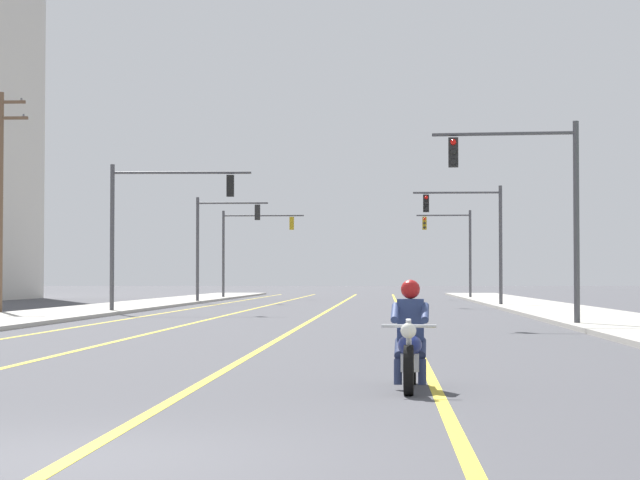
{
  "coord_description": "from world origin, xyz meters",
  "views": [
    {
      "loc": [
        2.65,
        -9.45,
        1.49
      ],
      "look_at": [
        1.19,
        16.82,
        2.33
      ],
      "focal_mm": 65.85,
      "sensor_mm": 36.0,
      "label": 1
    }
  ],
  "objects_px": {
    "motorcycle_with_rider": "(410,345)",
    "traffic_signal_near_right": "(535,192)",
    "utility_pole_left_near": "(0,194)",
    "traffic_signal_far_left": "(247,240)",
    "traffic_signal_far_right": "(455,241)",
    "traffic_signal_near_left": "(153,213)",
    "traffic_signal_mid_right": "(475,227)",
    "traffic_signal_mid_left": "(218,234)"
  },
  "relations": [
    {
      "from": "traffic_signal_near_right",
      "to": "traffic_signal_mid_right",
      "type": "distance_m",
      "value": 24.68
    },
    {
      "from": "traffic_signal_mid_right",
      "to": "traffic_signal_near_right",
      "type": "bearing_deg",
      "value": -90.26
    },
    {
      "from": "traffic_signal_near_right",
      "to": "traffic_signal_far_left",
      "type": "height_order",
      "value": "same"
    },
    {
      "from": "traffic_signal_mid_right",
      "to": "traffic_signal_mid_left",
      "type": "height_order",
      "value": "same"
    },
    {
      "from": "traffic_signal_near_right",
      "to": "traffic_signal_mid_right",
      "type": "xyz_separation_m",
      "value": [
        0.11,
        24.68,
        0.01
      ]
    },
    {
      "from": "utility_pole_left_near",
      "to": "traffic_signal_far_right",
      "type": "bearing_deg",
      "value": 60.24
    },
    {
      "from": "motorcycle_with_rider",
      "to": "utility_pole_left_near",
      "type": "bearing_deg",
      "value": 117.3
    },
    {
      "from": "traffic_signal_mid_left",
      "to": "traffic_signal_near_left",
      "type": "bearing_deg",
      "value": -89.51
    },
    {
      "from": "traffic_signal_near_left",
      "to": "traffic_signal_mid_right",
      "type": "relative_size",
      "value": 1.0
    },
    {
      "from": "utility_pole_left_near",
      "to": "traffic_signal_near_left",
      "type": "bearing_deg",
      "value": 15.85
    },
    {
      "from": "motorcycle_with_rider",
      "to": "traffic_signal_mid_left",
      "type": "bearing_deg",
      "value": 100.94
    },
    {
      "from": "traffic_signal_near_left",
      "to": "traffic_signal_mid_left",
      "type": "relative_size",
      "value": 1.0
    },
    {
      "from": "traffic_signal_far_right",
      "to": "traffic_signal_far_left",
      "type": "xyz_separation_m",
      "value": [
        -14.56,
        -0.26,
        0.12
      ]
    },
    {
      "from": "traffic_signal_near_left",
      "to": "traffic_signal_far_left",
      "type": "distance_m",
      "value": 33.76
    },
    {
      "from": "traffic_signal_near_left",
      "to": "traffic_signal_far_left",
      "type": "relative_size",
      "value": 1.0
    },
    {
      "from": "motorcycle_with_rider",
      "to": "traffic_signal_near_left",
      "type": "height_order",
      "value": "traffic_signal_near_left"
    },
    {
      "from": "traffic_signal_mid_right",
      "to": "utility_pole_left_near",
      "type": "distance_m",
      "value": 24.44
    },
    {
      "from": "utility_pole_left_near",
      "to": "motorcycle_with_rider",
      "type": "bearing_deg",
      "value": -62.7
    },
    {
      "from": "motorcycle_with_rider",
      "to": "traffic_signal_mid_left",
      "type": "distance_m",
      "value": 53.37
    },
    {
      "from": "traffic_signal_near_right",
      "to": "traffic_signal_mid_left",
      "type": "relative_size",
      "value": 1.0
    },
    {
      "from": "traffic_signal_mid_left",
      "to": "traffic_signal_far_left",
      "type": "distance_m",
      "value": 13.9
    },
    {
      "from": "traffic_signal_near_left",
      "to": "traffic_signal_far_right",
      "type": "bearing_deg",
      "value": 66.94
    },
    {
      "from": "traffic_signal_mid_right",
      "to": "traffic_signal_far_left",
      "type": "distance_m",
      "value": 25.94
    },
    {
      "from": "traffic_signal_near_right",
      "to": "utility_pole_left_near",
      "type": "distance_m",
      "value": 22.81
    },
    {
      "from": "traffic_signal_far_right",
      "to": "traffic_signal_far_left",
      "type": "height_order",
      "value": "same"
    },
    {
      "from": "motorcycle_with_rider",
      "to": "traffic_signal_near_right",
      "type": "relative_size",
      "value": 0.35
    },
    {
      "from": "motorcycle_with_rider",
      "to": "traffic_signal_near_right",
      "type": "distance_m",
      "value": 20.6
    },
    {
      "from": "traffic_signal_near_right",
      "to": "utility_pole_left_near",
      "type": "bearing_deg",
      "value": 151.51
    },
    {
      "from": "traffic_signal_mid_right",
      "to": "motorcycle_with_rider",
      "type": "bearing_deg",
      "value": -95.5
    },
    {
      "from": "motorcycle_with_rider",
      "to": "utility_pole_left_near",
      "type": "relative_size",
      "value": 0.24
    },
    {
      "from": "traffic_signal_near_left",
      "to": "traffic_signal_mid_left",
      "type": "bearing_deg",
      "value": 90.49
    },
    {
      "from": "traffic_signal_far_right",
      "to": "traffic_signal_near_left",
      "type": "bearing_deg",
      "value": -113.06
    },
    {
      "from": "traffic_signal_far_left",
      "to": "motorcycle_with_rider",
      "type": "bearing_deg",
      "value": -81.4
    },
    {
      "from": "traffic_signal_mid_right",
      "to": "traffic_signal_mid_left",
      "type": "bearing_deg",
      "value": 151.71
    },
    {
      "from": "traffic_signal_far_left",
      "to": "utility_pole_left_near",
      "type": "distance_m",
      "value": 35.93
    },
    {
      "from": "traffic_signal_near_left",
      "to": "traffic_signal_far_left",
      "type": "bearing_deg",
      "value": 90.13
    },
    {
      "from": "traffic_signal_mid_right",
      "to": "utility_pole_left_near",
      "type": "xyz_separation_m",
      "value": [
        -20.15,
        -13.8,
        0.78
      ]
    },
    {
      "from": "motorcycle_with_rider",
      "to": "traffic_signal_far_right",
      "type": "height_order",
      "value": "traffic_signal_far_right"
    },
    {
      "from": "traffic_signal_far_left",
      "to": "traffic_signal_near_right",
      "type": "bearing_deg",
      "value": -72.97
    },
    {
      "from": "motorcycle_with_rider",
      "to": "traffic_signal_mid_right",
      "type": "xyz_separation_m",
      "value": [
        4.29,
        44.54,
        3.49
      ]
    },
    {
      "from": "traffic_signal_mid_right",
      "to": "traffic_signal_far_left",
      "type": "bearing_deg",
      "value": 123.45
    },
    {
      "from": "traffic_signal_near_right",
      "to": "traffic_signal_far_left",
      "type": "relative_size",
      "value": 1.0
    }
  ]
}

